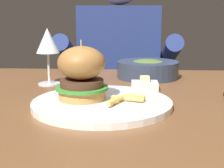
{
  "coord_description": "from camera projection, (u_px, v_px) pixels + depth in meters",
  "views": [
    {
      "loc": [
        -0.02,
        -0.75,
        0.93
      ],
      "look_at": [
        -0.07,
        -0.07,
        0.78
      ],
      "focal_mm": 50.0,
      "sensor_mm": 36.0,
      "label": 1
    }
  ],
  "objects": [
    {
      "name": "butter_dish",
      "position": [
        145.0,
        85.0,
        0.85
      ],
      "size": [
        0.07,
        0.06,
        0.04
      ],
      "color": "white",
      "rests_on": "dining_table"
    },
    {
      "name": "wine_glass",
      "position": [
        48.0,
        43.0,
        0.88
      ],
      "size": [
        0.07,
        0.07,
        0.16
      ],
      "color": "silver",
      "rests_on": "dining_table"
    },
    {
      "name": "fries_pile",
      "position": [
        125.0,
        99.0,
        0.66
      ],
      "size": [
        0.08,
        0.07,
        0.02
      ],
      "color": "gold",
      "rests_on": "main_plate"
    },
    {
      "name": "soup_bowl",
      "position": [
        148.0,
        69.0,
        1.0
      ],
      "size": [
        0.2,
        0.2,
        0.06
      ],
      "color": "#2D384C",
      "rests_on": "dining_table"
    },
    {
      "name": "main_plate",
      "position": [
        102.0,
        103.0,
        0.68
      ],
      "size": [
        0.3,
        0.3,
        0.01
      ],
      "primitive_type": "cylinder",
      "color": "white",
      "rests_on": "dining_table"
    },
    {
      "name": "diner_person",
      "position": [
        119.0,
        97.0,
        1.48
      ],
      "size": [
        0.51,
        0.36,
        1.18
      ],
      "color": "#282833",
      "rests_on": "ground"
    },
    {
      "name": "burger_sandwich",
      "position": [
        82.0,
        73.0,
        0.68
      ],
      "size": [
        0.12,
        0.12,
        0.13
      ],
      "color": "#B78447",
      "rests_on": "main_plate"
    },
    {
      "name": "dining_table",
      "position": [
        139.0,
        131.0,
        0.79
      ],
      "size": [
        1.29,
        0.8,
        0.74
      ],
      "color": "brown",
      "rests_on": "ground"
    }
  ]
}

